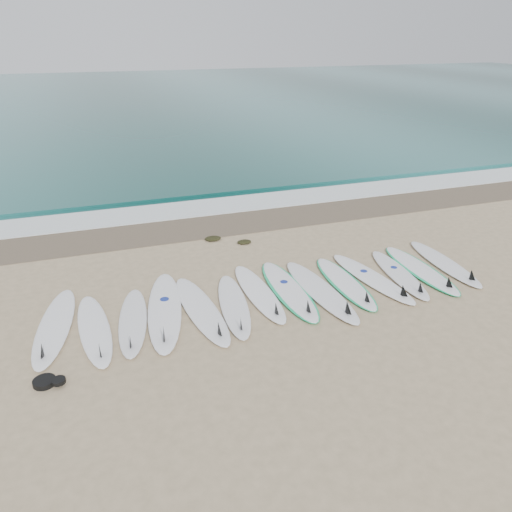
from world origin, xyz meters
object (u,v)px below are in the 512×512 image
object	(u,v)px
surfboard_0	(54,327)
surfboard_13	(446,264)
leash_coil	(47,382)
surfboard_7	(289,290)

from	to	relation	value
surfboard_0	surfboard_13	world-z (taller)	surfboard_0
surfboard_13	leash_coil	size ratio (longest dim) A/B	5.48
surfboard_7	surfboard_13	bearing A→B (deg)	1.29
surfboard_7	surfboard_13	xyz separation A→B (m)	(3.66, -0.01, 0.01)
surfboard_7	leash_coil	bearing A→B (deg)	-160.58
surfboard_7	leash_coil	world-z (taller)	surfboard_7
surfboard_0	surfboard_13	size ratio (longest dim) A/B	1.06
surfboard_0	surfboard_13	xyz separation A→B (m)	(7.96, -0.09, -0.00)
surfboard_0	leash_coil	xyz separation A→B (m)	(-0.06, -1.50, -0.01)
surfboard_7	surfboard_13	size ratio (longest dim) A/B	1.05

